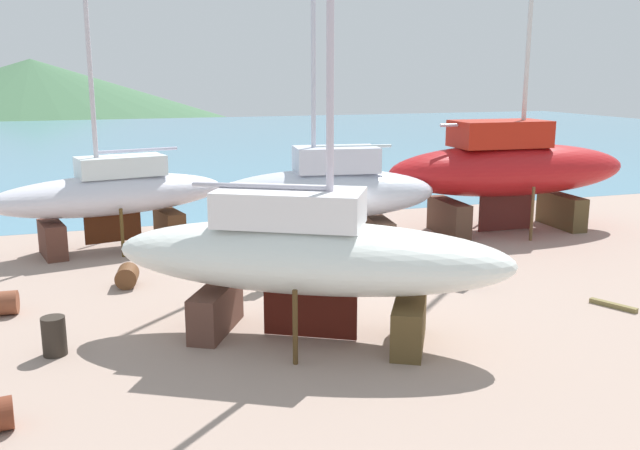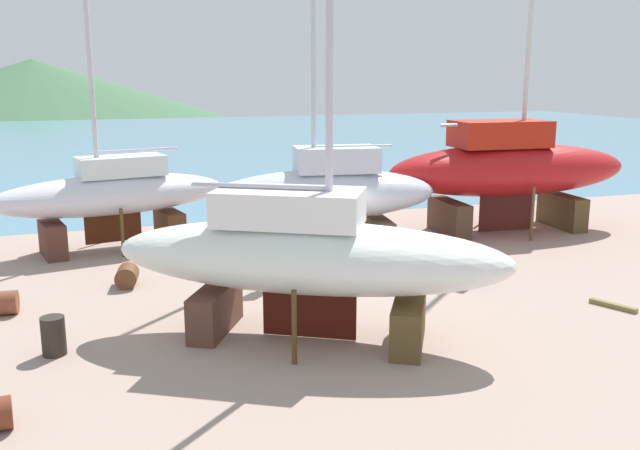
{
  "view_description": "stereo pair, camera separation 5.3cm",
  "coord_description": "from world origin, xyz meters",
  "px_view_note": "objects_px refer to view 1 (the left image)",
  "views": [
    {
      "loc": [
        -7.91,
        -20.47,
        6.31
      ],
      "look_at": [
        -0.67,
        1.48,
        1.21
      ],
      "focal_mm": 38.55,
      "sensor_mm": 36.0,
      "label": 1
    },
    {
      "loc": [
        -7.86,
        -20.49,
        6.31
      ],
      "look_at": [
        -0.67,
        1.48,
        1.21
      ],
      "focal_mm": 38.55,
      "sensor_mm": 36.0,
      "label": 2
    }
  ],
  "objects_px": {
    "worker": "(270,258)",
    "barrel_rust_near": "(3,303)",
    "sailboat_far_slipway": "(508,168)",
    "barrel_tar_black": "(127,276)",
    "sailboat_mid_port": "(112,195)",
    "barrel_blue_faded": "(457,275)",
    "sailboat_large_starboard": "(326,193)",
    "sailboat_small_center": "(308,254)",
    "barrel_tipped_right": "(54,336)"
  },
  "relations": [
    {
      "from": "worker",
      "to": "barrel_rust_near",
      "type": "distance_m",
      "value": 7.4
    },
    {
      "from": "worker",
      "to": "barrel_tar_black",
      "type": "bearing_deg",
      "value": 104.65
    },
    {
      "from": "barrel_tipped_right",
      "to": "barrel_blue_faded",
      "type": "bearing_deg",
      "value": 9.08
    },
    {
      "from": "worker",
      "to": "barrel_rust_near",
      "type": "xyz_separation_m",
      "value": [
        -7.38,
        -0.06,
        -0.59
      ]
    },
    {
      "from": "barrel_rust_near",
      "to": "sailboat_far_slipway",
      "type": "bearing_deg",
      "value": 13.88
    },
    {
      "from": "sailboat_mid_port",
      "to": "barrel_rust_near",
      "type": "height_order",
      "value": "sailboat_mid_port"
    },
    {
      "from": "sailboat_far_slipway",
      "to": "sailboat_mid_port",
      "type": "xyz_separation_m",
      "value": [
        -15.34,
        1.88,
        -0.55
      ]
    },
    {
      "from": "worker",
      "to": "sailboat_large_starboard",
      "type": "bearing_deg",
      "value": -2.78
    },
    {
      "from": "sailboat_mid_port",
      "to": "barrel_blue_faded",
      "type": "height_order",
      "value": "sailboat_mid_port"
    },
    {
      "from": "sailboat_small_center",
      "to": "barrel_rust_near",
      "type": "bearing_deg",
      "value": 179.83
    },
    {
      "from": "sailboat_large_starboard",
      "to": "sailboat_mid_port",
      "type": "height_order",
      "value": "sailboat_mid_port"
    },
    {
      "from": "sailboat_far_slipway",
      "to": "barrel_tar_black",
      "type": "distance_m",
      "value": 15.61
    },
    {
      "from": "barrel_rust_near",
      "to": "barrel_blue_faded",
      "type": "xyz_separation_m",
      "value": [
        12.84,
        -1.47,
        0.01
      ]
    },
    {
      "from": "barrel_rust_near",
      "to": "sailboat_small_center",
      "type": "bearing_deg",
      "value": -29.59
    },
    {
      "from": "barrel_blue_faded",
      "to": "sailboat_small_center",
      "type": "bearing_deg",
      "value": -154.51
    },
    {
      "from": "sailboat_mid_port",
      "to": "barrel_tipped_right",
      "type": "relative_size",
      "value": 14.65
    },
    {
      "from": "sailboat_far_slipway",
      "to": "barrel_blue_faded",
      "type": "distance_m",
      "value": 8.54
    },
    {
      "from": "sailboat_far_slipway",
      "to": "barrel_blue_faded",
      "type": "relative_size",
      "value": 18.5
    },
    {
      "from": "barrel_rust_near",
      "to": "sailboat_mid_port",
      "type": "bearing_deg",
      "value": 64.26
    },
    {
      "from": "sailboat_large_starboard",
      "to": "sailboat_far_slipway",
      "type": "distance_m",
      "value": 7.96
    },
    {
      "from": "sailboat_far_slipway",
      "to": "barrel_tar_black",
      "type": "height_order",
      "value": "sailboat_far_slipway"
    },
    {
      "from": "sailboat_large_starboard",
      "to": "sailboat_mid_port",
      "type": "relative_size",
      "value": 0.99
    },
    {
      "from": "barrel_tipped_right",
      "to": "sailboat_small_center",
      "type": "bearing_deg",
      "value": -8.13
    },
    {
      "from": "sailboat_small_center",
      "to": "barrel_blue_faded",
      "type": "relative_size",
      "value": 18.08
    },
    {
      "from": "sailboat_far_slipway",
      "to": "sailboat_small_center",
      "type": "bearing_deg",
      "value": -139.57
    },
    {
      "from": "barrel_rust_near",
      "to": "barrel_tar_black",
      "type": "distance_m",
      "value": 3.64
    },
    {
      "from": "sailboat_far_slipway",
      "to": "barrel_rust_near",
      "type": "xyz_separation_m",
      "value": [
        -18.45,
        -4.56,
        -2.25
      ]
    },
    {
      "from": "sailboat_large_starboard",
      "to": "barrel_tipped_right",
      "type": "height_order",
      "value": "sailboat_large_starboard"
    },
    {
      "from": "worker",
      "to": "barrel_blue_faded",
      "type": "height_order",
      "value": "worker"
    },
    {
      "from": "worker",
      "to": "barrel_tipped_right",
      "type": "distance_m",
      "value": 6.84
    },
    {
      "from": "worker",
      "to": "barrel_tipped_right",
      "type": "xyz_separation_m",
      "value": [
        -5.94,
        -3.36,
        -0.46
      ]
    },
    {
      "from": "sailboat_far_slipway",
      "to": "barrel_tipped_right",
      "type": "height_order",
      "value": "sailboat_far_slipway"
    },
    {
      "from": "sailboat_far_slipway",
      "to": "worker",
      "type": "relative_size",
      "value": 9.41
    },
    {
      "from": "sailboat_far_slipway",
      "to": "sailboat_mid_port",
      "type": "bearing_deg",
      "value": 175.59
    },
    {
      "from": "sailboat_mid_port",
      "to": "barrel_tar_black",
      "type": "distance_m",
      "value": 5.17
    },
    {
      "from": "barrel_rust_near",
      "to": "barrel_tar_black",
      "type": "height_order",
      "value": "barrel_tar_black"
    },
    {
      "from": "sailboat_small_center",
      "to": "barrel_tipped_right",
      "type": "distance_m",
      "value": 6.12
    },
    {
      "from": "barrel_tar_black",
      "to": "barrel_rust_near",
      "type": "bearing_deg",
      "value": -154.58
    },
    {
      "from": "barrel_rust_near",
      "to": "barrel_tar_black",
      "type": "bearing_deg",
      "value": 25.42
    },
    {
      "from": "barrel_rust_near",
      "to": "worker",
      "type": "bearing_deg",
      "value": 0.5
    },
    {
      "from": "worker",
      "to": "barrel_tipped_right",
      "type": "relative_size",
      "value": 1.94
    },
    {
      "from": "sailboat_large_starboard",
      "to": "barrel_tar_black",
      "type": "height_order",
      "value": "sailboat_large_starboard"
    },
    {
      "from": "barrel_rust_near",
      "to": "barrel_blue_faded",
      "type": "distance_m",
      "value": 12.92
    },
    {
      "from": "barrel_tipped_right",
      "to": "barrel_rust_near",
      "type": "bearing_deg",
      "value": 113.59
    },
    {
      "from": "barrel_rust_near",
      "to": "barrel_blue_faded",
      "type": "height_order",
      "value": "barrel_blue_faded"
    },
    {
      "from": "sailboat_small_center",
      "to": "barrel_tar_black",
      "type": "bearing_deg",
      "value": 154.37
    },
    {
      "from": "sailboat_large_starboard",
      "to": "worker",
      "type": "bearing_deg",
      "value": 59.56
    },
    {
      "from": "barrel_tipped_right",
      "to": "barrel_blue_faded",
      "type": "height_order",
      "value": "barrel_tipped_right"
    },
    {
      "from": "sailboat_large_starboard",
      "to": "barrel_blue_faded",
      "type": "bearing_deg",
      "value": 119.59
    },
    {
      "from": "worker",
      "to": "barrel_tar_black",
      "type": "relative_size",
      "value": 2.09
    }
  ]
}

